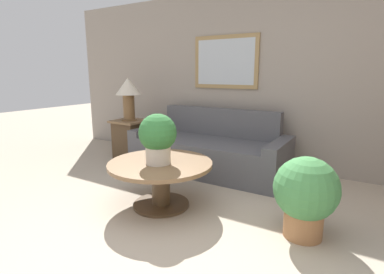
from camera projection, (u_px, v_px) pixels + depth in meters
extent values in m
cube|color=gray|center=(273.00, 80.00, 4.29)|extent=(7.71, 0.06, 2.60)
cube|color=#997A4C|center=(225.00, 62.00, 4.57)|extent=(1.06, 0.03, 0.80)
cube|color=#B2BCC6|center=(225.00, 62.00, 4.56)|extent=(0.94, 0.01, 0.68)
cube|color=#4C4C51|center=(208.00, 155.00, 4.32)|extent=(1.86, 0.92, 0.46)
cube|color=#4C4C51|center=(220.00, 122.00, 4.54)|extent=(1.86, 0.16, 0.41)
cube|color=#4C4C51|center=(152.00, 143.00, 4.83)|extent=(0.18, 0.92, 0.56)
cube|color=#4C4C51|center=(279.00, 163.00, 3.79)|extent=(0.18, 0.92, 0.56)
cylinder|color=#4C3823|center=(161.00, 204.00, 3.22)|extent=(0.60, 0.60, 0.03)
cylinder|color=#4C3823|center=(161.00, 184.00, 3.17)|extent=(0.20, 0.20, 0.42)
cylinder|color=brown|center=(160.00, 164.00, 3.12)|extent=(1.09, 1.09, 0.04)
cube|color=#4C3823|center=(130.00, 140.00, 4.98)|extent=(0.43, 0.43, 0.60)
cube|color=brown|center=(129.00, 121.00, 4.91)|extent=(0.50, 0.50, 0.03)
cylinder|color=brown|center=(129.00, 120.00, 4.91)|extent=(0.26, 0.26, 0.02)
cylinder|color=brown|center=(129.00, 107.00, 4.86)|extent=(0.19, 0.19, 0.40)
cone|color=beige|center=(128.00, 86.00, 4.79)|extent=(0.40, 0.40, 0.27)
cylinder|color=beige|center=(158.00, 155.00, 3.05)|extent=(0.25, 0.25, 0.18)
sphere|color=#2D6B33|center=(158.00, 133.00, 3.00)|extent=(0.39, 0.39, 0.39)
cylinder|color=#9E6B42|center=(303.00, 224.00, 2.60)|extent=(0.33, 0.33, 0.24)
sphere|color=#428447|center=(306.00, 189.00, 2.53)|extent=(0.55, 0.55, 0.55)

